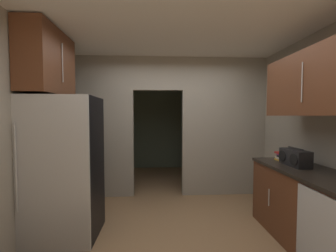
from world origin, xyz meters
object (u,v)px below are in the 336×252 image
object	(u,v)px
boombox	(295,158)
book_stack	(281,156)
refrigerator	(64,167)
dishwasher	(318,239)

from	to	relation	value
boombox	book_stack	distance (m)	0.33
refrigerator	book_stack	distance (m)	2.92
dishwasher	boombox	size ratio (longest dim) A/B	2.11
boombox	refrigerator	bearing A→B (deg)	176.95
book_stack	boombox	bearing A→B (deg)	-93.89
refrigerator	dishwasher	size ratio (longest dim) A/B	2.10
dishwasher	book_stack	bearing A→B (deg)	74.48
refrigerator	dishwasher	distance (m)	2.81
refrigerator	boombox	world-z (taller)	refrigerator
dishwasher	book_stack	size ratio (longest dim) A/B	4.97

